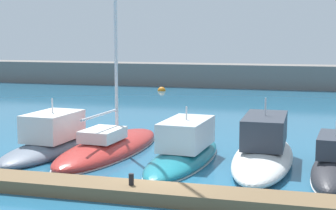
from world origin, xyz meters
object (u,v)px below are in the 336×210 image
motorboat_teal_third (184,150)px  dock_bollard (131,179)px  motorboat_slate_nearest (52,141)px  motorboat_charcoal_fifth (334,166)px  sailboat_red_second (109,144)px  mooring_buoy_orange (162,91)px  motorboat_white_fourth (264,149)px

motorboat_teal_third → dock_bollard: motorboat_teal_third is taller
motorboat_slate_nearest → motorboat_charcoal_fifth: size_ratio=1.17×
sailboat_red_second → dock_bollard: 7.86m
mooring_buoy_orange → dock_bollard: dock_bollard is taller
motorboat_white_fourth → motorboat_teal_third: bearing=98.9°
motorboat_charcoal_fifth → mooring_buoy_orange: (-16.77, 31.05, -0.39)m
dock_bollard → mooring_buoy_orange: bearing=104.1°
motorboat_slate_nearest → motorboat_teal_third: motorboat_slate_nearest is taller
motorboat_teal_third → motorboat_charcoal_fifth: (6.97, -0.70, -0.17)m
mooring_buoy_orange → motorboat_charcoal_fifth: bearing=-61.6°
mooring_buoy_orange → motorboat_teal_third: bearing=-72.1°
sailboat_red_second → motorboat_charcoal_fifth: size_ratio=3.07×
motorboat_white_fourth → mooring_buoy_orange: 32.73m
motorboat_slate_nearest → dock_bollard: 9.13m
motorboat_slate_nearest → motorboat_teal_third: (7.28, -0.19, -0.01)m
motorboat_slate_nearest → motorboat_teal_third: 7.29m
motorboat_charcoal_fifth → motorboat_teal_third: bearing=89.7°
motorboat_charcoal_fifth → sailboat_red_second: bearing=87.5°
motorboat_slate_nearest → sailboat_red_second: size_ratio=0.38×
sailboat_red_second → dock_bollard: size_ratio=50.58×
motorboat_teal_third → motorboat_white_fourth: bearing=-77.4°
motorboat_white_fourth → motorboat_slate_nearest: bearing=92.3°
motorboat_slate_nearest → motorboat_white_fourth: 11.07m
mooring_buoy_orange → sailboat_red_second: bearing=-79.4°
motorboat_charcoal_fifth → motorboat_white_fourth: bearing=73.6°
motorboat_white_fourth → dock_bollard: (-4.42, -6.64, 0.03)m
motorboat_white_fourth → motorboat_charcoal_fifth: (3.19, -1.28, -0.30)m
motorboat_slate_nearest → dock_bollard: motorboat_slate_nearest is taller
motorboat_slate_nearest → motorboat_white_fourth: bearing=-83.4°
motorboat_teal_third → dock_bollard: 6.10m
dock_bollard → motorboat_white_fourth: bearing=56.3°
sailboat_red_second → motorboat_charcoal_fifth: sailboat_red_second is taller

